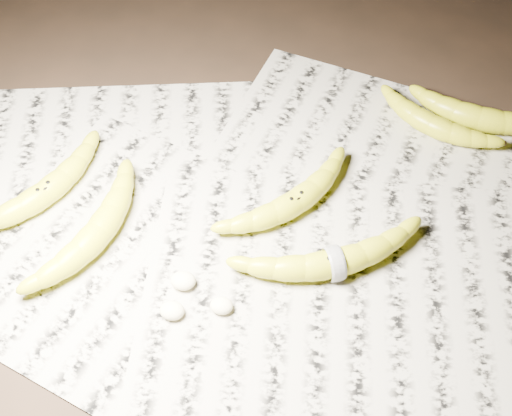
# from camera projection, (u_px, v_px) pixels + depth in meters

# --- Properties ---
(ground) EXTENTS (3.00, 3.00, 0.00)m
(ground) POSITION_uv_depth(u_px,v_px,m) (246.00, 243.00, 0.97)
(ground) COLOR black
(ground) RESTS_ON ground
(newspaper_patch) EXTENTS (0.90, 0.70, 0.01)m
(newspaper_patch) POSITION_uv_depth(u_px,v_px,m) (252.00, 233.00, 0.97)
(newspaper_patch) COLOR #A39D8B
(newspaper_patch) RESTS_ON ground
(banana_left_a) EXTENTS (0.17, 0.21, 0.04)m
(banana_left_a) POSITION_uv_depth(u_px,v_px,m) (44.00, 191.00, 0.99)
(banana_left_a) COLOR yellow
(banana_left_a) RESTS_ON newspaper_patch
(banana_left_b) EXTENTS (0.13, 0.22, 0.04)m
(banana_left_b) POSITION_uv_depth(u_px,v_px,m) (97.00, 231.00, 0.94)
(banana_left_b) COLOR yellow
(banana_left_b) RESTS_ON newspaper_patch
(banana_center) EXTENTS (0.18, 0.18, 0.04)m
(banana_center) POSITION_uv_depth(u_px,v_px,m) (295.00, 201.00, 0.98)
(banana_center) COLOR yellow
(banana_center) RESTS_ON newspaper_patch
(banana_taped) EXTENTS (0.24, 0.15, 0.04)m
(banana_taped) POSITION_uv_depth(u_px,v_px,m) (334.00, 262.00, 0.91)
(banana_taped) COLOR yellow
(banana_taped) RESTS_ON newspaper_patch
(banana_upper_a) EXTENTS (0.18, 0.13, 0.03)m
(banana_upper_a) POSITION_uv_depth(u_px,v_px,m) (432.00, 123.00, 1.07)
(banana_upper_a) COLOR yellow
(banana_upper_a) RESTS_ON newspaper_patch
(banana_upper_b) EXTENTS (0.20, 0.10, 0.04)m
(banana_upper_b) POSITION_uv_depth(u_px,v_px,m) (480.00, 117.00, 1.07)
(banana_upper_b) COLOR yellow
(banana_upper_b) RESTS_ON newspaper_patch
(measuring_tape) EXTENTS (0.02, 0.05, 0.05)m
(measuring_tape) POSITION_uv_depth(u_px,v_px,m) (334.00, 262.00, 0.91)
(measuring_tape) COLOR white
(measuring_tape) RESTS_ON newspaper_patch
(flesh_chunk_a) EXTENTS (0.03, 0.03, 0.02)m
(flesh_chunk_a) POSITION_uv_depth(u_px,v_px,m) (183.00, 279.00, 0.91)
(flesh_chunk_a) COLOR #EFE7B9
(flesh_chunk_a) RESTS_ON newspaper_patch
(flesh_chunk_b) EXTENTS (0.03, 0.03, 0.02)m
(flesh_chunk_b) POSITION_uv_depth(u_px,v_px,m) (172.00, 309.00, 0.88)
(flesh_chunk_b) COLOR #EFE7B9
(flesh_chunk_b) RESTS_ON newspaper_patch
(flesh_chunk_c) EXTENTS (0.03, 0.02, 0.02)m
(flesh_chunk_c) POSITION_uv_depth(u_px,v_px,m) (221.00, 304.00, 0.89)
(flesh_chunk_c) COLOR #EFE7B9
(flesh_chunk_c) RESTS_ON newspaper_patch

